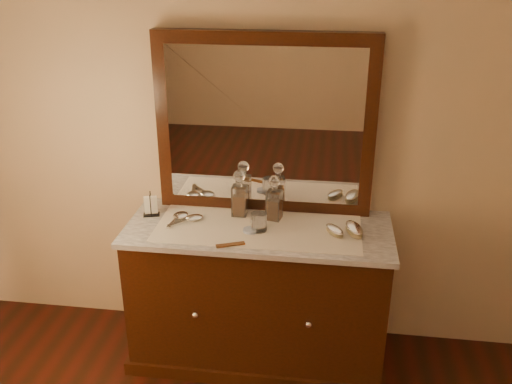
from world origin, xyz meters
TOP-DOWN VIEW (x-y plane):
  - dresser_cabinet at (0.00, 1.96)m, footprint 1.40×0.55m
  - dresser_plinth at (0.00, 1.96)m, footprint 1.46×0.59m
  - knob_left at (-0.30, 1.67)m, footprint 0.04×0.04m
  - knob_right at (0.30, 1.67)m, footprint 0.04×0.04m
  - marble_top at (0.00, 1.96)m, footprint 1.44×0.59m
  - mirror_frame at (0.00, 2.20)m, footprint 1.20×0.08m
  - mirror_glass at (0.00, 2.17)m, footprint 1.06×0.01m
  - lace_runner at (0.00, 1.94)m, footprint 1.10×0.45m
  - pin_dish at (-0.04, 1.89)m, footprint 0.10×0.10m
  - comb at (-0.11, 1.73)m, footprint 0.15×0.08m
  - napkin_rack at (-0.62, 2.02)m, footprint 0.10×0.08m
  - decanter_left at (-0.13, 2.09)m, footprint 0.08×0.08m
  - decanter_right at (0.07, 2.06)m, footprint 0.09×0.09m
  - brush_near at (0.41, 1.92)m, footprint 0.13×0.15m
  - brush_far at (0.51, 1.94)m, footprint 0.12×0.18m
  - hand_mirror_outer at (-0.45, 2.00)m, footprint 0.10×0.21m
  - hand_mirror_inner at (-0.38, 1.98)m, footprint 0.19×0.19m
  - tumblers at (0.01, 1.91)m, footprint 0.09×0.09m

SIDE VIEW (x-z plane):
  - dresser_plinth at x=0.00m, z-range 0.00..0.08m
  - dresser_cabinet at x=0.00m, z-range 0.00..0.82m
  - knob_left at x=-0.30m, z-range 0.43..0.47m
  - knob_right at x=0.30m, z-range 0.43..0.47m
  - marble_top at x=0.00m, z-range 0.82..0.85m
  - lace_runner at x=0.00m, z-range 0.85..0.85m
  - comb at x=-0.11m, z-range 0.85..0.86m
  - pin_dish at x=-0.04m, z-range 0.85..0.87m
  - hand_mirror_outer at x=-0.45m, z-range 0.85..0.87m
  - hand_mirror_inner at x=-0.38m, z-range 0.85..0.87m
  - brush_near at x=0.41m, z-range 0.85..0.89m
  - brush_far at x=0.51m, z-range 0.85..0.90m
  - tumblers at x=0.01m, z-range 0.85..0.95m
  - napkin_rack at x=-0.62m, z-range 0.84..0.97m
  - decanter_right at x=0.07m, z-range 0.82..1.08m
  - decanter_left at x=-0.13m, z-range 0.82..1.09m
  - mirror_frame at x=0.00m, z-range 0.85..1.85m
  - mirror_glass at x=0.00m, z-range 0.92..1.78m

